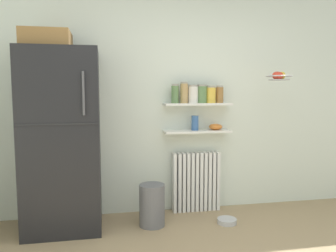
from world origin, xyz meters
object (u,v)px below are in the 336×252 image
Objects in this scene: trash_bin at (152,205)px; hanging_fruit_basket at (279,76)px; storage_jar_2 at (193,94)px; vase at (195,123)px; storage_jar_1 at (184,93)px; storage_jar_5 at (220,94)px; storage_jar_3 at (202,94)px; storage_jar_0 at (175,94)px; pet_food_bowl at (227,221)px; radiator at (196,182)px; refrigerator at (62,137)px; shelf_bowl at (216,127)px; storage_jar_4 at (211,95)px.

hanging_fruit_basket is at bearing 1.15° from trash_bin.
storage_jar_2 reaches higher than vase.
storage_jar_5 is (0.42, 0.00, -0.02)m from storage_jar_1.
storage_jar_3 is 0.21m from storage_jar_5.
storage_jar_0 is 0.53m from storage_jar_5.
pet_food_bowl is 1.67m from hanging_fruit_basket.
storage_jar_1 reaches higher than storage_jar_3.
radiator is at bearing 10.70° from storage_jar_1.
storage_jar_3 is at bearing 0.00° from vase.
vase is 1.04m from trash_bin.
storage_jar_1 reaches higher than storage_jar_0.
refrigerator is 11.86× the size of vase.
shelf_bowl reaches higher than trash_bin.
storage_jar_0 is at bearing 139.25° from pet_food_bowl.
storage_jar_0 reaches higher than vase.
refrigerator is 9.31× the size of storage_jar_0.
radiator is 3.32× the size of storage_jar_3.
storage_jar_4 is (0.32, 0.00, -0.02)m from storage_jar_1.
storage_jar_2 is at bearing -180.00° from storage_jar_3.
storage_jar_1 reaches higher than trash_bin.
radiator is at bearing 31.32° from trash_bin.
storage_jar_3 is 0.86m from hanging_fruit_basket.
refrigerator is at bearing -172.11° from storage_jar_3.
radiator is at bearing 46.16° from vase.
radiator is 1.07m from storage_jar_0.
refrigerator is at bearing -170.69° from radiator.
storage_jar_2 is 1.03× the size of storage_jar_5.
pet_food_bowl is at bearing -6.83° from trash_bin.
storage_jar_0 is at bearing 45.75° from trash_bin.
hanging_fruit_basket is at bearing -14.91° from storage_jar_0.
hanging_fruit_basket is (0.57, -0.29, 0.20)m from storage_jar_5.
vase is (0.24, 0.00, -0.34)m from storage_jar_0.
storage_jar_3 is at bearing 159.48° from hanging_fruit_basket.
trash_bin is (-0.53, -0.32, -1.16)m from storage_jar_2.
trash_bin is (-0.74, -0.32, -1.15)m from storage_jar_4.
storage_jar_4 is 1.17× the size of vase.
storage_jar_2 reaches higher than storage_jar_5.
storage_jar_1 is at bearing 180.00° from storage_jar_2.
trash_bin is (-0.63, -0.32, -1.16)m from storage_jar_3.
radiator is 4.46× the size of shelf_bowl.
vase is 0.60× the size of hanging_fruit_basket.
refrigerator reaches higher than storage_jar_1.
storage_jar_0 is 1.27× the size of vase.
refrigerator is 1.61m from radiator.
shelf_bowl is 0.89m from hanging_fruit_basket.
storage_jar_1 is at bearing 180.00° from storage_jar_5.
storage_jar_5 is at bearing -0.00° from storage_jar_3.
refrigerator is 1.60m from storage_jar_3.
storage_jar_3 is (0.32, 0.00, -0.00)m from storage_jar_0.
refrigerator is 9.51× the size of storage_jar_3.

